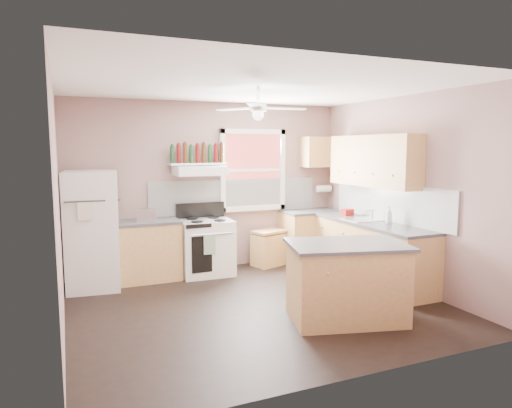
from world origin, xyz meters
name	(u,v)px	position (x,y,z in m)	size (l,w,h in m)	color
floor	(258,305)	(0.00, 0.00, 0.00)	(4.50, 4.50, 0.00)	black
ceiling	(258,86)	(0.00, 0.00, 2.70)	(4.50, 4.50, 0.00)	white
wall_back	(209,186)	(0.00, 2.02, 1.35)	(4.50, 0.05, 2.70)	#866661
wall_right	(405,192)	(2.27, 0.00, 1.35)	(0.05, 4.00, 2.70)	#866661
wall_left	(55,209)	(-2.27, 0.00, 1.35)	(0.05, 4.00, 2.70)	#866661
backsplash_back	(236,196)	(0.45, 1.99, 1.18)	(2.90, 0.03, 0.55)	white
backsplash_right	(389,202)	(2.23, 0.30, 1.18)	(0.03, 2.60, 0.55)	white
window_view	(253,170)	(0.75, 1.98, 1.60)	(1.00, 0.02, 1.20)	maroon
window_frame	(253,170)	(0.75, 1.96, 1.60)	(1.16, 0.07, 1.36)	white
refrigerator	(92,231)	(-1.85, 1.55, 0.83)	(0.70, 0.68, 1.66)	white
base_cabinet_left	(148,251)	(-1.06, 1.70, 0.43)	(0.90, 0.60, 0.86)	#AA8347
counter_left	(148,222)	(-1.06, 1.70, 0.88)	(0.92, 0.62, 0.04)	#3D3D3F
toaster	(147,215)	(-1.09, 1.59, 0.99)	(0.28, 0.16, 0.18)	silver
stove	(206,247)	(-0.18, 1.63, 0.43)	(0.79, 0.64, 0.86)	white
range_hood	(200,171)	(-0.23, 1.75, 1.62)	(0.78, 0.50, 0.14)	white
bottle_shelf	(198,164)	(-0.23, 1.87, 1.72)	(0.90, 0.26, 0.03)	white
cart	(269,250)	(0.95, 1.75, 0.27)	(0.54, 0.36, 0.54)	#AA8347
base_cabinet_corner	(312,237)	(1.75, 1.70, 0.43)	(1.00, 0.60, 0.86)	#AA8347
base_cabinet_right	(371,253)	(1.95, 0.30, 0.43)	(0.60, 2.20, 0.86)	#AA8347
counter_corner	(312,211)	(1.75, 1.70, 0.88)	(1.02, 0.62, 0.04)	#3D3D3F
counter_right	(372,223)	(1.94, 0.30, 0.88)	(0.62, 2.22, 0.04)	#3D3D3F
sink	(364,220)	(1.94, 0.50, 0.90)	(0.55, 0.45, 0.03)	silver
faucet	(372,214)	(2.10, 0.50, 0.97)	(0.03, 0.03, 0.14)	silver
upper_cabinet_right	(373,161)	(2.08, 0.50, 1.78)	(0.33, 1.80, 0.76)	#AA8347
upper_cabinet_corner	(319,152)	(1.95, 1.83, 1.90)	(0.60, 0.33, 0.52)	#AA8347
paper_towel	(324,189)	(2.07, 1.86, 1.25)	(0.12, 0.12, 0.26)	white
island	(346,283)	(0.75, -0.83, 0.43)	(1.25, 0.79, 0.86)	#AA8347
island_top	(347,245)	(0.75, -0.83, 0.88)	(1.32, 0.86, 0.04)	#3D3D3F
ceiling_fan_hub	(258,108)	(0.00, 0.00, 2.45)	(0.20, 0.20, 0.08)	white
soap_bottle	(389,215)	(2.06, 0.07, 1.02)	(0.09, 0.10, 0.25)	silver
red_caddy	(347,212)	(1.97, 0.97, 0.95)	(0.18, 0.12, 0.10)	#A1120D
wine_bottles	(198,154)	(-0.23, 1.87, 1.88)	(0.86, 0.06, 0.31)	#143819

